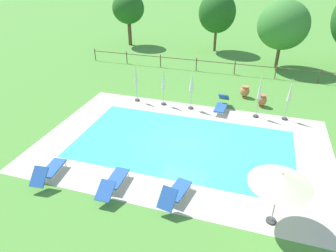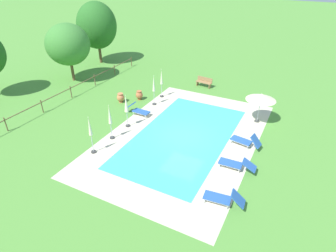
# 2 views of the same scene
# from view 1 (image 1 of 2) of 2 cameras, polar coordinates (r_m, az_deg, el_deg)

# --- Properties ---
(ground_plane) EXTENTS (160.00, 160.00, 0.00)m
(ground_plane) POSITION_cam_1_polar(r_m,az_deg,el_deg) (15.07, 2.81, -3.40)
(ground_plane) COLOR #518E38
(pool_deck_paving) EXTENTS (14.18, 9.24, 0.01)m
(pool_deck_paving) POSITION_cam_1_polar(r_m,az_deg,el_deg) (15.07, 2.81, -3.39)
(pool_deck_paving) COLOR beige
(pool_deck_paving) RESTS_ON ground
(swimming_pool_water) EXTENTS (10.65, 5.72, 0.01)m
(swimming_pool_water) POSITION_cam_1_polar(r_m,az_deg,el_deg) (15.07, 2.81, -3.39)
(swimming_pool_water) COLOR #42CCD6
(swimming_pool_water) RESTS_ON ground
(pool_coping_rim) EXTENTS (11.13, 6.20, 0.01)m
(pool_coping_rim) POSITION_cam_1_polar(r_m,az_deg,el_deg) (15.06, 2.81, -3.37)
(pool_coping_rim) COLOR beige
(pool_coping_rim) RESTS_ON ground
(sun_lounger_north_near_steps) EXTENTS (0.93, 1.96, 0.96)m
(sun_lounger_north_near_steps) POSITION_cam_1_polar(r_m,az_deg,el_deg) (11.65, 1.41, -12.51)
(sun_lounger_north_near_steps) COLOR #2856A8
(sun_lounger_north_near_steps) RESTS_ON ground
(sun_lounger_north_mid) EXTENTS (0.66, 2.07, 0.75)m
(sun_lounger_north_mid) POSITION_cam_1_polar(r_m,az_deg,el_deg) (12.36, -10.25, -10.37)
(sun_lounger_north_mid) COLOR #2856A8
(sun_lounger_north_mid) RESTS_ON ground
(sun_lounger_north_far) EXTENTS (0.68, 1.99, 0.88)m
(sun_lounger_north_far) POSITION_cam_1_polar(r_m,az_deg,el_deg) (18.43, 10.11, 4.01)
(sun_lounger_north_far) COLOR #2856A8
(sun_lounger_north_far) RESTS_ON ground
(sun_lounger_north_end) EXTENTS (0.80, 2.00, 0.90)m
(sun_lounger_north_end) POSITION_cam_1_polar(r_m,az_deg,el_deg) (13.62, -21.60, -7.86)
(sun_lounger_north_end) COLOR #2856A8
(sun_lounger_north_end) RESTS_ON ground
(patio_umbrella_open_foreground) EXTENTS (2.08, 2.08, 2.21)m
(patio_umbrella_open_foreground) POSITION_cam_1_polar(r_m,az_deg,el_deg) (10.48, 20.64, -9.35)
(patio_umbrella_open_foreground) COLOR #383838
(patio_umbrella_open_foreground) RESTS_ON ground
(patio_umbrella_closed_row_west) EXTENTS (0.32, 0.32, 2.48)m
(patio_umbrella_closed_row_west) POSITION_cam_1_polar(r_m,az_deg,el_deg) (17.65, 16.98, 6.17)
(patio_umbrella_closed_row_west) COLOR #383838
(patio_umbrella_closed_row_west) RESTS_ON ground
(patio_umbrella_closed_row_mid_west) EXTENTS (0.32, 0.32, 2.40)m
(patio_umbrella_closed_row_mid_west) POSITION_cam_1_polar(r_m,az_deg,el_deg) (17.93, 4.49, 7.99)
(patio_umbrella_closed_row_mid_west) COLOR #383838
(patio_umbrella_closed_row_mid_west) RESTS_ON ground
(patio_umbrella_closed_row_centre) EXTENTS (0.32, 0.32, 2.45)m
(patio_umbrella_closed_row_centre) POSITION_cam_1_polar(r_m,az_deg,el_deg) (17.90, 22.09, 5.57)
(patio_umbrella_closed_row_centre) COLOR #383838
(patio_umbrella_closed_row_centre) RESTS_ON ground
(patio_umbrella_closed_row_mid_east) EXTENTS (0.32, 0.32, 2.48)m
(patio_umbrella_closed_row_mid_east) POSITION_cam_1_polar(r_m,az_deg,el_deg) (19.08, -6.08, 9.09)
(patio_umbrella_closed_row_mid_east) COLOR #383838
(patio_umbrella_closed_row_mid_east) RESTS_ON ground
(patio_umbrella_closed_row_east) EXTENTS (0.32, 0.32, 2.42)m
(patio_umbrella_closed_row_east) POSITION_cam_1_polar(r_m,az_deg,el_deg) (18.45, -0.88, 8.42)
(patio_umbrella_closed_row_east) COLOR #383838
(patio_umbrella_closed_row_east) RESTS_ON ground
(terracotta_urn_near_fence) EXTENTS (0.61, 0.61, 0.78)m
(terracotta_urn_near_fence) POSITION_cam_1_polar(r_m,az_deg,el_deg) (20.54, 14.36, 6.40)
(terracotta_urn_near_fence) COLOR #C67547
(terracotta_urn_near_fence) RESTS_ON ground
(terracotta_urn_by_tree) EXTENTS (0.58, 0.58, 0.78)m
(terracotta_urn_by_tree) POSITION_cam_1_polar(r_m,az_deg,el_deg) (19.54, 17.40, 4.72)
(terracotta_urn_by_tree) COLOR #B7663D
(terracotta_urn_by_tree) RESTS_ON ground
(perimeter_fence) EXTENTS (21.59, 0.08, 1.05)m
(perimeter_fence) POSITION_cam_1_polar(r_m,az_deg,el_deg) (24.67, 8.97, 11.53)
(perimeter_fence) COLOR brown
(perimeter_fence) RESTS_ON ground
(tree_far_west) EXTENTS (3.99, 3.99, 5.35)m
(tree_far_west) POSITION_cam_1_polar(r_m,az_deg,el_deg) (26.42, 21.02, 17.43)
(tree_far_west) COLOR brown
(tree_far_west) RESTS_ON ground
(tree_west_mid) EXTENTS (3.43, 3.43, 5.43)m
(tree_west_mid) POSITION_cam_1_polar(r_m,az_deg,el_deg) (30.18, 9.31, 20.45)
(tree_west_mid) COLOR brown
(tree_west_mid) RESTS_ON ground
(tree_east_mid) EXTENTS (3.16, 3.16, 5.12)m
(tree_east_mid) POSITION_cam_1_polar(r_m,az_deg,el_deg) (32.33, -7.55, 21.21)
(tree_east_mid) COLOR brown
(tree_east_mid) RESTS_ON ground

